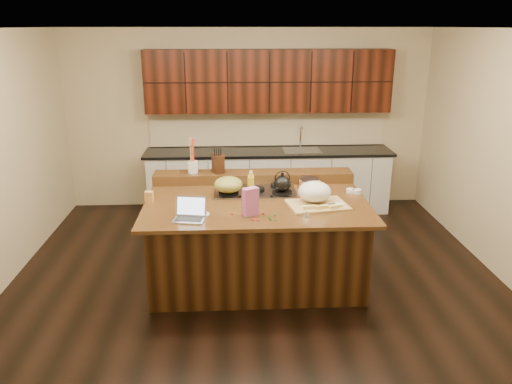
{
  "coord_description": "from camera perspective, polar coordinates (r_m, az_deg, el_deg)",
  "views": [
    {
      "loc": [
        -0.26,
        -5.1,
        2.73
      ],
      "look_at": [
        0.0,
        0.05,
        1.0
      ],
      "focal_mm": 35.0,
      "sensor_mm": 36.0,
      "label": 1
    }
  ],
  "objects": [
    {
      "name": "strainer_bowl",
      "position": [
        5.87,
        6.12,
        0.96
      ],
      "size": [
        0.32,
        0.32,
        0.09
      ],
      "primitive_type": "cylinder",
      "rotation": [
        0.0,
        0.0,
        0.41
      ],
      "color": "#996B3F",
      "rests_on": "island"
    },
    {
      "name": "gumdrop_9",
      "position": [
        4.85,
        2.16,
        -3.23
      ],
      "size": [
        0.02,
        0.02,
        0.02
      ],
      "primitive_type": "ellipsoid",
      "color": "#198C26",
      "rests_on": "island"
    },
    {
      "name": "laptop",
      "position": [
        4.93,
        -7.56,
        -2.43
      ],
      "size": [
        0.34,
        0.29,
        0.21
      ],
      "rotation": [
        0.0,
        0.0,
        -0.17
      ],
      "color": "#B7B7BC",
      "rests_on": "island"
    },
    {
      "name": "ramekin_a",
      "position": [
        5.28,
        9.54,
        -1.49
      ],
      "size": [
        0.12,
        0.12,
        0.04
      ],
      "primitive_type": "cylinder",
      "rotation": [
        0.0,
        0.0,
        0.26
      ],
      "color": "white",
      "rests_on": "island"
    },
    {
      "name": "island",
      "position": [
        5.58,
        0.03,
        -5.39
      ],
      "size": [
        2.4,
        1.6,
        0.92
      ],
      "color": "black",
      "rests_on": "ground"
    },
    {
      "name": "back_counter",
      "position": [
        7.55,
        1.44,
        5.17
      ],
      "size": [
        3.7,
        0.66,
        2.4
      ],
      "color": "silver",
      "rests_on": "ground"
    },
    {
      "name": "package_box",
      "position": [
        5.46,
        -12.12,
        -0.55
      ],
      "size": [
        0.09,
        0.07,
        0.12
      ],
      "primitive_type": "cube",
      "rotation": [
        0.0,
        0.0,
        -0.07
      ],
      "color": "#E6A751",
      "rests_on": "island"
    },
    {
      "name": "ramekin_c",
      "position": [
        5.75,
        11.45,
        0.07
      ],
      "size": [
        0.13,
        0.13,
        0.04
      ],
      "primitive_type": "cylinder",
      "rotation": [
        0.0,
        0.0,
        -0.43
      ],
      "color": "white",
      "rests_on": "island"
    },
    {
      "name": "oil_bottle",
      "position": [
        5.35,
        -0.59,
        0.31
      ],
      "size": [
        0.09,
        0.09,
        0.27
      ],
      "primitive_type": "cylinder",
      "rotation": [
        0.0,
        0.0,
        -0.44
      ],
      "color": "yellow",
      "rests_on": "island"
    },
    {
      "name": "kitchen_timer",
      "position": [
        4.96,
        5.81,
        -2.51
      ],
      "size": [
        0.08,
        0.08,
        0.07
      ],
      "primitive_type": "cone",
      "rotation": [
        0.0,
        0.0,
        0.02
      ],
      "color": "silver",
      "rests_on": "island"
    },
    {
      "name": "gumdrop_4",
      "position": [
        5.02,
        -1.27,
        -2.44
      ],
      "size": [
        0.02,
        0.02,
        0.02
      ],
      "primitive_type": "ellipsoid",
      "color": "red",
      "rests_on": "island"
    },
    {
      "name": "wooden_tray",
      "position": [
        5.3,
        6.79,
        -0.3
      ],
      "size": [
        0.67,
        0.53,
        0.24
      ],
      "rotation": [
        0.0,
        0.0,
        0.17
      ],
      "color": "tan",
      "rests_on": "island"
    },
    {
      "name": "gumdrop_2",
      "position": [
        4.85,
        0.22,
        -3.23
      ],
      "size": [
        0.02,
        0.02,
        0.02
      ],
      "primitive_type": "ellipsoid",
      "color": "red",
      "rests_on": "island"
    },
    {
      "name": "gumdrop_1",
      "position": [
        4.93,
        -1.06,
        -2.88
      ],
      "size": [
        0.02,
        0.02,
        0.02
      ],
      "primitive_type": "ellipsoid",
      "color": "#198C26",
      "rests_on": "island"
    },
    {
      "name": "cooktop",
      "position": [
        5.69,
        -0.13,
        0.18
      ],
      "size": [
        0.92,
        0.52,
        0.05
      ],
      "color": "gray",
      "rests_on": "island"
    },
    {
      "name": "vinegar_bottle",
      "position": [
        5.49,
        -0.58,
        0.69
      ],
      "size": [
        0.07,
        0.07,
        0.25
      ],
      "primitive_type": "cylinder",
      "rotation": [
        0.0,
        0.0,
        0.1
      ],
      "color": "silver",
      "rests_on": "island"
    },
    {
      "name": "utensil_crock",
      "position": [
        6.04,
        -7.23,
        2.84
      ],
      "size": [
        0.15,
        0.15,
        0.14
      ],
      "primitive_type": "cylinder",
      "rotation": [
        0.0,
        0.0,
        -0.36
      ],
      "color": "white",
      "rests_on": "back_ledge"
    },
    {
      "name": "gumdrop_3",
      "position": [
        4.87,
        1.62,
        -3.15
      ],
      "size": [
        0.02,
        0.02,
        0.02
      ],
      "primitive_type": "ellipsoid",
      "color": "#198C26",
      "rests_on": "island"
    },
    {
      "name": "back_ledge",
      "position": [
        6.06,
        -0.31,
        1.77
      ],
      "size": [
        2.4,
        0.3,
        0.12
      ],
      "primitive_type": "cube",
      "color": "black",
      "rests_on": "island"
    },
    {
      "name": "gumdrop_5",
      "position": [
        4.99,
        2.24,
        -2.61
      ],
      "size": [
        0.02,
        0.02,
        0.02
      ],
      "primitive_type": "ellipsoid",
      "color": "#198C26",
      "rests_on": "island"
    },
    {
      "name": "pink_bag",
      "position": [
        4.95,
        -0.63,
        -1.12
      ],
      "size": [
        0.17,
        0.15,
        0.29
      ],
      "primitive_type": "cube",
      "rotation": [
        0.0,
        0.0,
        0.52
      ],
      "color": "#B85690",
      "rests_on": "island"
    },
    {
      "name": "gumdrop_10",
      "position": [
        4.99,
        -1.54,
        -2.58
      ],
      "size": [
        0.02,
        0.02,
        0.02
      ],
      "primitive_type": "ellipsoid",
      "color": "red",
      "rests_on": "island"
    },
    {
      "name": "kettle",
      "position": [
        5.55,
        3.03,
        0.96
      ],
      "size": [
        0.21,
        0.21,
        0.18
      ],
      "primitive_type": "ellipsoid",
      "rotation": [
        0.0,
        0.0,
        -0.06
      ],
      "color": "black",
      "rests_on": "cooktop"
    },
    {
      "name": "ramekin_b",
      "position": [
        5.76,
        10.76,
        0.14
      ],
      "size": [
        0.12,
        0.12,
        0.04
      ],
      "primitive_type": "cylinder",
      "rotation": [
        0.0,
        0.0,
        0.22
      ],
      "color": "white",
      "rests_on": "island"
    },
    {
      "name": "gumdrop_6",
      "position": [
        5.02,
        0.81,
        -2.45
      ],
      "size": [
        0.02,
        0.02,
        0.02
      ],
      "primitive_type": "ellipsoid",
      "color": "red",
      "rests_on": "island"
    },
    {
      "name": "gumdrop_7",
      "position": [
        4.92,
        1.56,
        -2.9
      ],
      "size": [
        0.02,
        0.02,
        0.02
      ],
      "primitive_type": "ellipsoid",
      "color": "#198C26",
      "rests_on": "island"
    },
    {
      "name": "gumdrop_0",
      "position": [
        5.01,
        -2.75,
        -2.51
      ],
      "size": [
        0.02,
        0.02,
        0.02
      ],
      "primitive_type": "ellipsoid",
      "color": "red",
      "rests_on": "island"
    },
    {
      "name": "knife_block",
      "position": [
        6.01,
        -4.36,
        3.28
      ],
      "size": [
        0.16,
        0.21,
        0.22
      ],
      "primitive_type": "cube",
      "rotation": [
        0.0,
        0.0,
        0.3
      ],
      "color": "black",
      "rests_on": "back_ledge"
    },
    {
      "name": "gumdrop_8",
      "position": [
        4.86,
        -0.4,
        -3.18
      ],
      "size": [
        0.02,
        0.02,
        0.02
      ],
      "primitive_type": "ellipsoid",
      "color": "red",
      "rests_on": "island"
    },
    {
      "name": "room",
      "position": [
        5.29,
        0.03,
        3.43
      ],
      "size": [
        5.52,
        5.02,
        2.72
      ],
      "color": "black",
      "rests_on": "ground"
    },
    {
      "name": "green_bowl",
      "position": [
        5.53,
        -3.17,
        0.86
      ],
      "size": [
        0.42,
        0.42,
        0.17
      ],
      "primitive_type": "ellipsoid",
      "rotation": [
        0.0,
        0.0,
        -0.42
      ],
      "color": "olive",
      "rests_on": "cooktop"
    },
    {
      "name": "candy_plate",
      "position": [
        5.03,
        -6.35,
        -2.56
      ],
      "size": [
        0.24,
        0.24,
        0.01
      ],
      "primitive_type": "cylinder",
      "rotation": [
        0.0,
        0.0,
        -0.41
      ],
      "color": "white",
      "rests_on": "island"
    }
  ]
}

